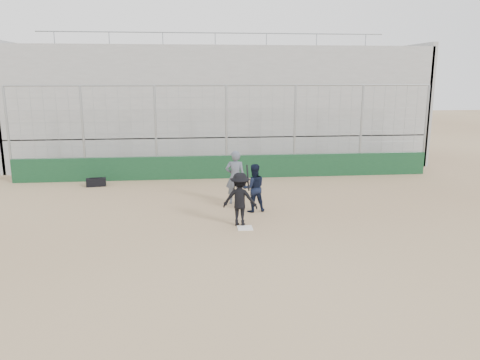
{
  "coord_description": "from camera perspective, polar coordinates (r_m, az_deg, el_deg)",
  "views": [
    {
      "loc": [
        -1.52,
        -13.04,
        4.4
      ],
      "look_at": [
        0.0,
        1.4,
        1.15
      ],
      "focal_mm": 35.0,
      "sensor_mm": 36.0,
      "label": 1
    }
  ],
  "objects": [
    {
      "name": "ground",
      "position": [
        13.85,
        0.61,
        -5.91
      ],
      "size": [
        90.0,
        90.0,
        0.0
      ],
      "primitive_type": "plane",
      "color": "olive",
      "rests_on": "ground"
    },
    {
      "name": "equipment_bag",
      "position": [
        19.86,
        -17.13,
        -0.26
      ],
      "size": [
        0.81,
        0.44,
        0.37
      ],
      "color": "black",
      "rests_on": "ground"
    },
    {
      "name": "umpire",
      "position": [
        16.27,
        -0.58,
        0.0
      ],
      "size": [
        0.74,
        0.54,
        1.69
      ],
      "primitive_type": "imported",
      "rotation": [
        0.0,
        0.0,
        3.0
      ],
      "color": "#4C5461",
      "rests_on": "ground"
    },
    {
      "name": "bleachers",
      "position": [
        25.08,
        -2.56,
        9.24
      ],
      "size": [
        20.25,
        6.7,
        6.98
      ],
      "color": "gray",
      "rests_on": "ground"
    },
    {
      "name": "home_plate",
      "position": [
        13.84,
        0.61,
        -5.87
      ],
      "size": [
        0.44,
        0.44,
        0.02
      ],
      "primitive_type": "cube",
      "color": "white",
      "rests_on": "ground"
    },
    {
      "name": "backstop",
      "position": [
        20.39,
        -1.65,
        2.9
      ],
      "size": [
        18.1,
        0.25,
        4.04
      ],
      "color": "#10341B",
      "rests_on": "ground"
    },
    {
      "name": "catcher_crouched",
      "position": [
        15.36,
        1.69,
        -1.94
      ],
      "size": [
        0.87,
        0.74,
        1.09
      ],
      "color": "black",
      "rests_on": "ground"
    },
    {
      "name": "batter_at_plate",
      "position": [
        13.93,
        0.01,
        -2.35
      ],
      "size": [
        1.16,
        0.87,
        1.78
      ],
      "color": "black",
      "rests_on": "ground"
    }
  ]
}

